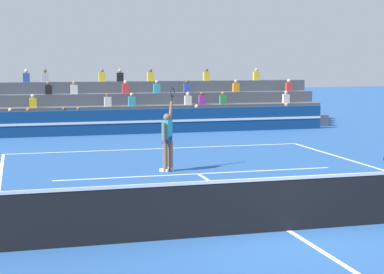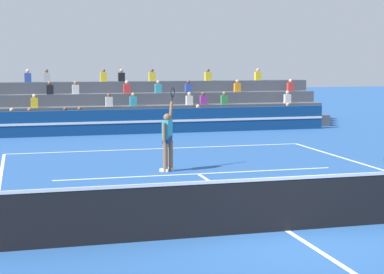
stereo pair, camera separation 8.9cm
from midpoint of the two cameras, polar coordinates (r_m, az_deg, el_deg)
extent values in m
plane|color=#285699|center=(12.60, 8.39, -8.24)|extent=(120.00, 120.00, 0.00)
cube|color=white|center=(23.77, -3.16, -1.04)|extent=(11.00, 0.10, 0.01)
cube|color=white|center=(18.52, 0.40, -3.28)|extent=(8.25, 0.10, 0.01)
cube|color=white|center=(12.60, 8.39, -8.23)|extent=(0.10, 12.85, 0.01)
cube|color=black|center=(12.48, 8.43, -6.03)|extent=(11.90, 0.02, 1.00)
cube|color=white|center=(12.37, 8.48, -3.63)|extent=(11.90, 0.04, 0.06)
cube|color=navy|center=(28.55, -5.26, 1.37)|extent=(18.00, 0.24, 1.10)
cube|color=white|center=(28.42, -5.21, 1.35)|extent=(18.00, 0.02, 0.10)
cube|color=#4C515B|center=(29.82, -5.68, 1.07)|extent=(19.84, 0.95, 0.55)
cube|color=#338C4C|center=(29.26, -11.38, 1.83)|extent=(0.32, 0.22, 0.44)
sphere|color=brown|center=(29.24, -11.40, 2.46)|extent=(0.18, 0.18, 0.18)
cube|color=orange|center=(30.30, 0.33, 2.14)|extent=(0.32, 0.22, 0.44)
sphere|color=beige|center=(30.28, 0.33, 2.74)|extent=(0.18, 0.18, 0.18)
cube|color=red|center=(29.20, -14.42, 1.74)|extent=(0.32, 0.22, 0.44)
sphere|color=#9E7051|center=(29.18, -14.44, 2.37)|extent=(0.18, 0.18, 0.18)
cube|color=#B2B2B7|center=(31.83, 8.29, 2.29)|extent=(0.32, 0.22, 0.44)
sphere|color=tan|center=(31.81, 8.30, 2.87)|extent=(0.18, 0.18, 0.18)
cube|color=red|center=(29.31, -10.14, 1.87)|extent=(0.32, 0.22, 0.44)
sphere|color=brown|center=(29.29, -10.15, 2.49)|extent=(0.18, 0.18, 0.18)
cube|color=black|center=(29.20, -15.92, 1.70)|extent=(0.32, 0.22, 0.44)
sphere|color=beige|center=(29.17, -15.94, 2.32)|extent=(0.18, 0.18, 0.18)
cube|color=#4C515B|center=(30.73, -5.98, 1.75)|extent=(19.84, 0.95, 1.10)
cube|color=silver|center=(31.13, -0.44, 3.28)|extent=(0.32, 0.22, 0.44)
sphere|color=beige|center=(31.12, -0.44, 3.87)|extent=(0.18, 0.18, 0.18)
cube|color=silver|center=(32.82, 8.27, 3.39)|extent=(0.32, 0.22, 0.44)
sphere|color=beige|center=(32.80, 8.28, 3.95)|extent=(0.18, 0.18, 0.18)
cube|color=yellow|center=(30.11, -14.04, 2.95)|extent=(0.32, 0.22, 0.44)
sphere|color=beige|center=(30.09, -14.06, 3.56)|extent=(0.18, 0.18, 0.18)
cube|color=#338C4C|center=(31.63, 2.68, 3.33)|extent=(0.32, 0.22, 0.44)
sphere|color=#9E7051|center=(31.62, 2.68, 3.91)|extent=(0.18, 0.18, 0.18)
cube|color=teal|center=(30.55, -5.45, 3.18)|extent=(0.32, 0.22, 0.44)
sphere|color=tan|center=(30.53, -5.46, 3.78)|extent=(0.18, 0.18, 0.18)
cube|color=purple|center=(31.32, 0.81, 3.30)|extent=(0.32, 0.22, 0.44)
sphere|color=brown|center=(31.30, 0.81, 3.88)|extent=(0.18, 0.18, 0.18)
cube|color=silver|center=(30.37, -7.58, 3.13)|extent=(0.32, 0.22, 0.44)
sphere|color=brown|center=(30.36, -7.59, 3.73)|extent=(0.18, 0.18, 0.18)
cube|color=#4C515B|center=(31.64, -6.26, 2.40)|extent=(19.84, 0.95, 1.65)
cube|color=silver|center=(31.13, -10.51, 4.18)|extent=(0.32, 0.22, 0.44)
sphere|color=#9E7051|center=(31.12, -10.53, 4.77)|extent=(0.18, 0.18, 0.18)
cube|color=black|center=(31.05, -12.72, 4.12)|extent=(0.32, 0.22, 0.44)
sphere|color=brown|center=(31.04, -12.73, 4.71)|extent=(0.18, 0.18, 0.18)
cube|color=#2D4CA5|center=(32.07, -0.53, 4.37)|extent=(0.32, 0.22, 0.44)
sphere|color=brown|center=(32.06, -0.53, 4.94)|extent=(0.18, 0.18, 0.18)
cube|color=orange|center=(32.82, 3.84, 4.41)|extent=(0.32, 0.22, 0.44)
sphere|color=tan|center=(32.81, 3.85, 4.97)|extent=(0.18, 0.18, 0.18)
cube|color=red|center=(33.89, 8.53, 4.43)|extent=(0.32, 0.22, 0.44)
sphere|color=beige|center=(33.88, 8.54, 4.97)|extent=(0.18, 0.18, 0.18)
cube|color=red|center=(31.43, -6.01, 4.28)|extent=(0.32, 0.22, 0.44)
sphere|color=beige|center=(31.42, -6.02, 4.86)|extent=(0.18, 0.18, 0.18)
cube|color=teal|center=(31.72, -3.23, 4.33)|extent=(0.32, 0.22, 0.44)
sphere|color=tan|center=(31.70, -3.23, 4.91)|extent=(0.18, 0.18, 0.18)
cube|color=#4C515B|center=(32.56, -6.53, 3.00)|extent=(19.84, 0.95, 2.20)
cube|color=black|center=(32.33, -6.49, 5.32)|extent=(0.32, 0.22, 0.44)
sphere|color=tan|center=(32.32, -6.50, 5.89)|extent=(0.18, 0.18, 0.18)
cube|color=yellow|center=(34.20, 5.66, 5.41)|extent=(0.32, 0.22, 0.44)
sphere|color=tan|center=(34.19, 5.67, 5.95)|extent=(0.18, 0.18, 0.18)
cube|color=yellow|center=(33.32, 1.22, 5.41)|extent=(0.32, 0.22, 0.44)
sphere|color=brown|center=(33.31, 1.22, 5.96)|extent=(0.18, 0.18, 0.18)
cube|color=yellow|center=(32.21, -8.08, 5.29)|extent=(0.32, 0.22, 0.44)
sphere|color=brown|center=(32.20, -8.09, 5.86)|extent=(0.18, 0.18, 0.18)
cube|color=#2D4CA5|center=(31.95, -14.59, 5.13)|extent=(0.32, 0.22, 0.44)
sphere|color=beige|center=(31.95, -14.61, 5.70)|extent=(0.18, 0.18, 0.18)
cube|color=#B2B2B7|center=(31.98, -13.01, 5.17)|extent=(0.32, 0.22, 0.44)
sphere|color=brown|center=(31.97, -13.02, 5.74)|extent=(0.18, 0.18, 0.18)
cube|color=yellow|center=(32.60, -3.78, 5.36)|extent=(0.32, 0.22, 0.44)
sphere|color=brown|center=(32.60, -3.78, 5.92)|extent=(0.18, 0.18, 0.18)
cylinder|color=brown|center=(18.81, -2.53, -1.75)|extent=(0.14, 0.14, 0.90)
cylinder|color=brown|center=(18.99, -2.06, -1.67)|extent=(0.14, 0.14, 0.90)
cube|color=navy|center=(18.83, -2.36, -0.24)|extent=(0.35, 0.38, 0.20)
cube|color=teal|center=(18.80, -2.37, 0.67)|extent=(0.37, 0.41, 0.56)
sphere|color=brown|center=(18.76, -2.37, 1.76)|extent=(0.22, 0.22, 0.22)
cube|color=white|center=(18.89, -2.63, -2.96)|extent=(0.28, 0.25, 0.09)
cube|color=white|center=(19.07, -2.16, -2.87)|extent=(0.28, 0.25, 0.09)
cylinder|color=brown|center=(18.58, -2.64, 0.41)|extent=(0.09, 0.09, 0.56)
cylinder|color=brown|center=(19.03, -2.04, 2.28)|extent=(0.22, 0.26, 0.60)
cylinder|color=black|center=(19.11, -1.93, 3.46)|extent=(0.08, 0.09, 0.22)
torus|color=black|center=(19.14, -1.88, 3.98)|extent=(0.24, 0.33, 0.38)
sphere|color=#C6DB33|center=(14.76, -3.32, -5.81)|extent=(0.07, 0.07, 0.07)
camera|label=1|loc=(0.04, -90.14, -0.02)|focal=60.00mm
camera|label=2|loc=(0.04, 89.86, 0.02)|focal=60.00mm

